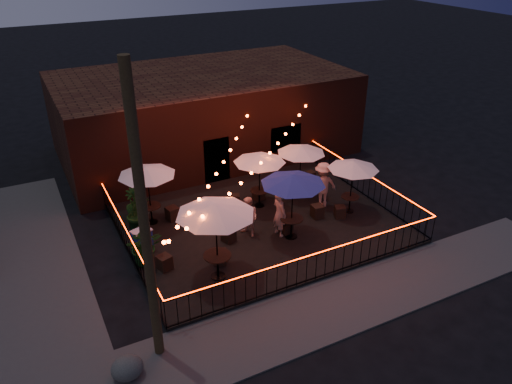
# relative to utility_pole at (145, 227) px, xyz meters

# --- Properties ---
(ground) EXTENTS (110.00, 110.00, 0.00)m
(ground) POSITION_rel_utility_pole_xyz_m (5.40, 2.60, -4.00)
(ground) COLOR black
(ground) RESTS_ON ground
(patio) EXTENTS (10.00, 8.00, 0.15)m
(patio) POSITION_rel_utility_pole_xyz_m (5.40, 4.60, -3.92)
(patio) COLOR black
(patio) RESTS_ON ground
(sidewalk) EXTENTS (18.00, 2.50, 0.05)m
(sidewalk) POSITION_rel_utility_pole_xyz_m (5.40, -0.65, -3.98)
(sidewalk) COLOR #474341
(sidewalk) RESTS_ON ground
(brick_building) EXTENTS (14.00, 8.00, 4.00)m
(brick_building) POSITION_rel_utility_pole_xyz_m (6.40, 12.59, -2.00)
(brick_building) COLOR #3A180F
(brick_building) RESTS_ON ground
(utility_pole) EXTENTS (0.26, 0.26, 8.00)m
(utility_pole) POSITION_rel_utility_pole_xyz_m (0.00, 0.00, 0.00)
(utility_pole) COLOR #312614
(utility_pole) RESTS_ON ground
(fence_front) EXTENTS (10.00, 0.04, 1.04)m
(fence_front) POSITION_rel_utility_pole_xyz_m (5.40, 0.60, -3.34)
(fence_front) COLOR black
(fence_front) RESTS_ON patio
(fence_left) EXTENTS (0.04, 8.00, 1.04)m
(fence_left) POSITION_rel_utility_pole_xyz_m (0.40, 4.60, -3.34)
(fence_left) COLOR black
(fence_left) RESTS_ON patio
(fence_right) EXTENTS (0.04, 8.00, 1.04)m
(fence_right) POSITION_rel_utility_pole_xyz_m (10.40, 4.60, -3.34)
(fence_right) COLOR black
(fence_right) RESTS_ON patio
(festoon_lights) EXTENTS (10.02, 8.72, 1.32)m
(festoon_lights) POSITION_rel_utility_pole_xyz_m (4.39, 4.30, -1.48)
(festoon_lights) COLOR #FF410F
(festoon_lights) RESTS_ON ground
(cafe_table_0) EXTENTS (2.72, 2.72, 2.74)m
(cafe_table_0) POSITION_rel_utility_pole_xyz_m (2.66, 2.18, -1.35)
(cafe_table_0) COLOR black
(cafe_table_0) RESTS_ON patio
(cafe_table_1) EXTENTS (2.16, 2.16, 2.37)m
(cafe_table_1) POSITION_rel_utility_pole_xyz_m (1.74, 6.48, -1.69)
(cafe_table_1) COLOR black
(cafe_table_1) RESTS_ON patio
(cafe_table_2) EXTENTS (2.41, 2.41, 2.55)m
(cafe_table_2) POSITION_rel_utility_pole_xyz_m (6.00, 3.16, -1.53)
(cafe_table_2) COLOR black
(cafe_table_2) RESTS_ON patio
(cafe_table_3) EXTENTS (2.51, 2.51, 2.29)m
(cafe_table_3) POSITION_rel_utility_pole_xyz_m (6.04, 5.76, -1.76)
(cafe_table_3) COLOR black
(cafe_table_3) RESTS_ON patio
(cafe_table_4) EXTENTS (2.18, 2.18, 2.19)m
(cafe_table_4) POSITION_rel_utility_pole_xyz_m (9.04, 3.72, -1.85)
(cafe_table_4) COLOR black
(cafe_table_4) RESTS_ON patio
(cafe_table_5) EXTENTS (2.13, 2.13, 2.22)m
(cafe_table_5) POSITION_rel_utility_pole_xyz_m (8.03, 5.91, -1.82)
(cafe_table_5) COLOR black
(cafe_table_5) RESTS_ON patio
(bistro_chair_0) EXTENTS (0.53, 0.53, 0.50)m
(bistro_chair_0) POSITION_rel_utility_pole_xyz_m (1.26, 3.39, -3.60)
(bistro_chair_0) COLOR black
(bistro_chair_0) RESTS_ON patio
(bistro_chair_1) EXTENTS (0.54, 0.54, 0.49)m
(bistro_chair_1) POSITION_rel_utility_pole_xyz_m (3.03, 2.84, -3.61)
(bistro_chair_1) COLOR black
(bistro_chair_1) RESTS_ON patio
(bistro_chair_2) EXTENTS (0.53, 0.53, 0.49)m
(bistro_chair_2) POSITION_rel_utility_pole_xyz_m (1.10, 6.30, -3.60)
(bistro_chair_2) COLOR black
(bistro_chair_2) RESTS_ON patio
(bistro_chair_3) EXTENTS (0.52, 0.52, 0.51)m
(bistro_chair_3) POSITION_rel_utility_pole_xyz_m (2.53, 6.36, -3.60)
(bistro_chair_3) COLOR black
(bistro_chair_3) RESTS_ON patio
(bistro_chair_4) EXTENTS (0.53, 0.53, 0.50)m
(bistro_chair_4) POSITION_rel_utility_pole_xyz_m (3.84, 3.95, -3.60)
(bistro_chair_4) COLOR black
(bistro_chair_4) RESTS_ON patio
(bistro_chair_5) EXTENTS (0.44, 0.44, 0.48)m
(bistro_chair_5) POSITION_rel_utility_pole_xyz_m (5.95, 3.46, -3.61)
(bistro_chair_5) COLOR black
(bistro_chair_5) RESTS_ON patio
(bistro_chair_6) EXTENTS (0.45, 0.45, 0.40)m
(bistro_chair_6) POSITION_rel_utility_pole_xyz_m (5.24, 6.38, -3.65)
(bistro_chair_6) COLOR black
(bistro_chair_6) RESTS_ON patio
(bistro_chair_7) EXTENTS (0.49, 0.49, 0.48)m
(bistro_chair_7) POSITION_rel_utility_pole_xyz_m (6.27, 6.27, -3.61)
(bistro_chair_7) COLOR black
(bistro_chair_7) RESTS_ON patio
(bistro_chair_8) EXTENTS (0.46, 0.46, 0.51)m
(bistro_chair_8) POSITION_rel_utility_pole_xyz_m (7.65, 3.93, -3.60)
(bistro_chair_8) COLOR black
(bistro_chair_8) RESTS_ON patio
(bistro_chair_9) EXTENTS (0.52, 0.52, 0.47)m
(bistro_chair_9) POSITION_rel_utility_pole_xyz_m (8.42, 3.51, -3.61)
(bistro_chair_9) COLOR black
(bistro_chair_9) RESTS_ON patio
(bistro_chair_10) EXTENTS (0.48, 0.48, 0.48)m
(bistro_chair_10) POSITION_rel_utility_pole_xyz_m (7.63, 6.53, -3.61)
(bistro_chair_10) COLOR black
(bistro_chair_10) RESTS_ON patio
(bistro_chair_11) EXTENTS (0.40, 0.40, 0.42)m
(bistro_chair_11) POSITION_rel_utility_pole_xyz_m (9.17, 6.79, -3.64)
(bistro_chair_11) COLOR black
(bistro_chair_11) RESTS_ON patio
(patron_a) EXTENTS (0.51, 0.70, 1.77)m
(patron_a) POSITION_rel_utility_pole_xyz_m (5.69, 3.51, -2.96)
(patron_a) COLOR tan
(patron_a) RESTS_ON patio
(patron_b) EXTENTS (0.82, 0.91, 1.54)m
(patron_b) POSITION_rel_utility_pole_xyz_m (4.67, 3.97, -3.08)
(patron_b) COLOR #D6B288
(patron_b) RESTS_ON patio
(patron_c) EXTENTS (1.30, 0.84, 1.92)m
(patron_c) POSITION_rel_utility_pole_xyz_m (8.29, 4.60, -2.89)
(patron_c) COLOR beige
(patron_c) RESTS_ON patio
(potted_shrub_a) EXTENTS (1.29, 1.15, 1.31)m
(potted_shrub_a) POSITION_rel_utility_pole_xyz_m (0.80, 4.01, -3.19)
(potted_shrub_a) COLOR #14360F
(potted_shrub_a) RESTS_ON patio
(potted_shrub_b) EXTENTS (1.04, 0.94, 1.55)m
(potted_shrub_b) POSITION_rel_utility_pole_xyz_m (1.15, 6.05, -3.08)
(potted_shrub_b) COLOR #163A0F
(potted_shrub_b) RESTS_ON patio
(potted_shrub_c) EXTENTS (0.81, 0.81, 1.20)m
(potted_shrub_c) POSITION_rel_utility_pole_xyz_m (1.29, 7.19, -3.25)
(potted_shrub_c) COLOR #1A3810
(potted_shrub_c) RESTS_ON patio
(cooler) EXTENTS (0.77, 0.65, 0.87)m
(cooler) POSITION_rel_utility_pole_xyz_m (0.90, 4.72, -3.41)
(cooler) COLOR #1B2F9D
(cooler) RESTS_ON patio
(boulder) EXTENTS (0.97, 0.86, 0.67)m
(boulder) POSITION_rel_utility_pole_xyz_m (-0.97, -0.47, -3.66)
(boulder) COLOR #41423D
(boulder) RESTS_ON ground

